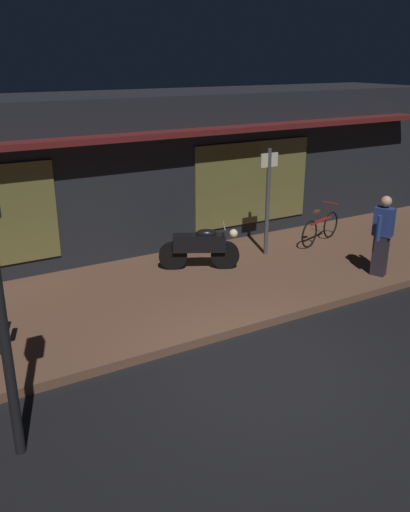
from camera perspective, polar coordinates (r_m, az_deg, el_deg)
name	(u,v)px	position (r m, az deg, el deg)	size (l,w,h in m)	color
ground_plane	(262,367)	(8.40, 5.96, -11.55)	(60.00, 60.00, 0.00)	black
sidewalk_slab	(173,292)	(10.64, -3.43, -3.81)	(18.00, 4.00, 0.15)	brown
storefront_building	(107,174)	(13.11, -10.28, 8.49)	(18.00, 3.30, 3.60)	black
motorcycle	(201,247)	(11.40, -0.45, 1.00)	(1.56, 0.94, 0.97)	black
bicycle_parked	(320,228)	(13.38, 11.99, 2.87)	(1.58, 0.63, 0.91)	black
person_bystander	(382,234)	(11.52, 18.10, 2.18)	(0.59, 0.44, 1.67)	#28232D
sign_post	(268,196)	(12.10, 6.60, 6.28)	(0.44, 0.09, 2.40)	#47474C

